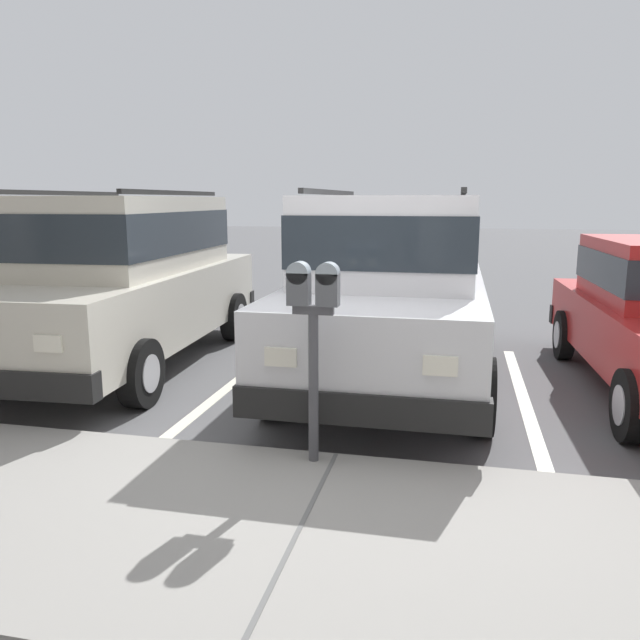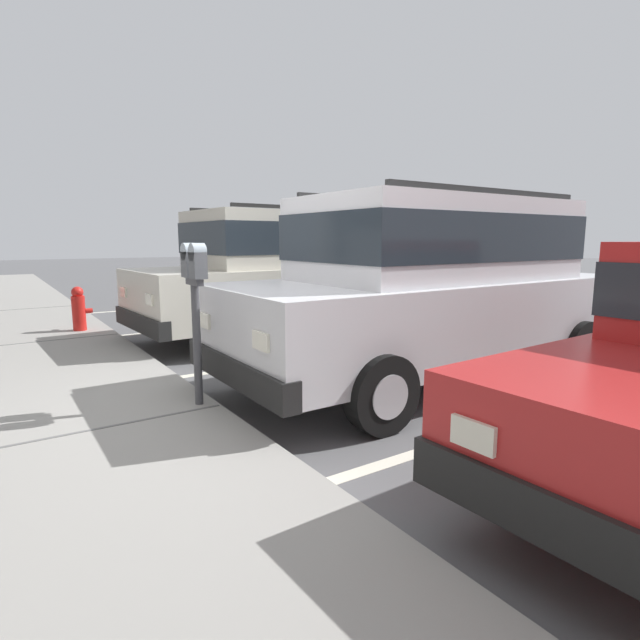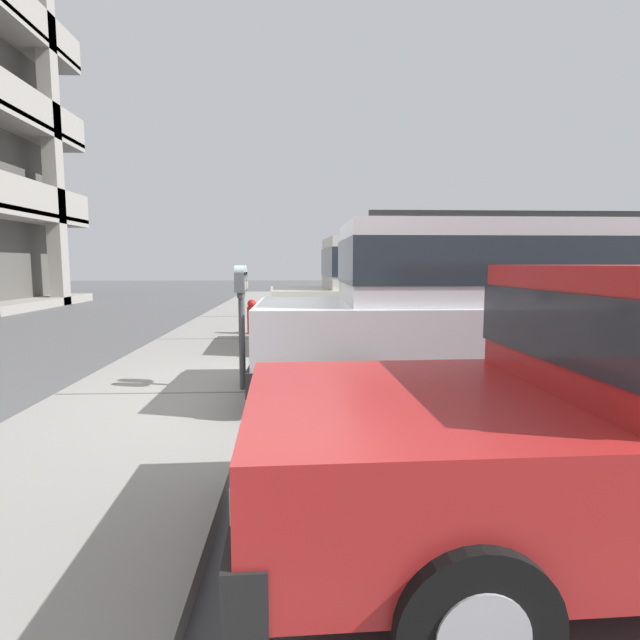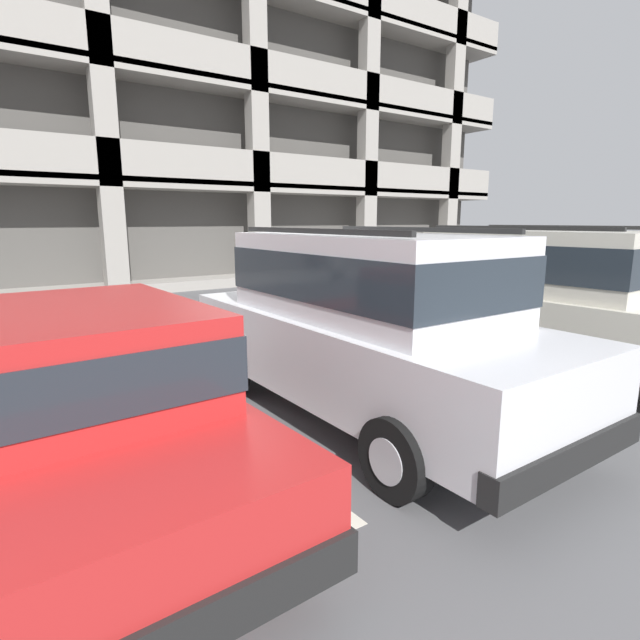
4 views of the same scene
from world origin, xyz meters
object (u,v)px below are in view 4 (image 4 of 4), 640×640
at_px(parking_meter_near, 270,284).
at_px(parking_garage, 62,57).
at_px(fire_hydrant, 453,300).
at_px(silver_suv, 366,318).
at_px(dark_hatchback, 536,293).
at_px(red_sedan, 79,399).

height_order(parking_meter_near, parking_garage, parking_garage).
bearing_deg(fire_hydrant, silver_suv, -149.20).
xyz_separation_m(silver_suv, dark_hatchback, (3.18, 0.02, 0.00)).
xyz_separation_m(parking_garage, fire_hydrant, (4.86, -13.12, -7.07)).
distance_m(parking_meter_near, fire_hydrant, 4.59).
xyz_separation_m(dark_hatchback, parking_meter_near, (-2.91, 2.55, 0.08)).
relative_size(red_sedan, dark_hatchback, 0.93).
relative_size(parking_garage, fire_hydrant, 45.71).
relative_size(silver_suv, fire_hydrant, 6.83).
bearing_deg(red_sedan, parking_garage, 78.22).
bearing_deg(parking_meter_near, red_sedan, -139.27).
relative_size(red_sedan, parking_meter_near, 3.23).
bearing_deg(silver_suv, red_sedan, -177.65).
bearing_deg(dark_hatchback, fire_hydrant, 57.37).
xyz_separation_m(red_sedan, parking_meter_near, (3.12, 2.69, 0.35)).
distance_m(silver_suv, dark_hatchback, 3.18).
bearing_deg(parking_garage, dark_hatchback, -78.53).
bearing_deg(silver_suv, parking_garage, 90.10).
relative_size(red_sedan, fire_hydrant, 6.48).
height_order(red_sedan, dark_hatchback, dark_hatchback).
relative_size(parking_meter_near, fire_hydrant, 2.01).
xyz_separation_m(dark_hatchback, fire_hydrant, (1.62, 2.85, -0.62)).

